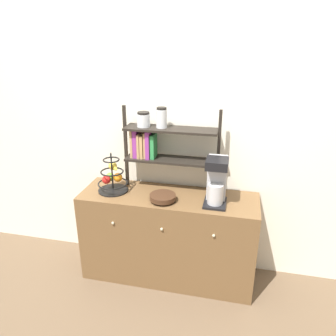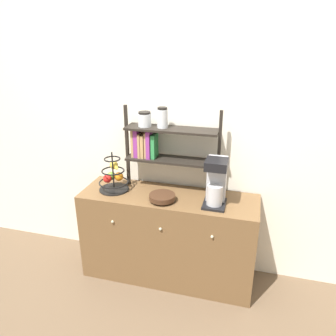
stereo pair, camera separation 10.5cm
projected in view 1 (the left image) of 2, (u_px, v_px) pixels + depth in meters
name	position (u px, v px, depth m)	size (l,w,h in m)	color
ground_plane	(162.00, 291.00, 2.77)	(12.00, 12.00, 0.00)	brown
wall_back	(176.00, 127.00, 2.74)	(7.00, 0.05, 2.60)	silver
sideboard	(168.00, 237.00, 2.83)	(1.46, 0.48, 0.79)	brown
coffee_maker	(216.00, 181.00, 2.50)	(0.17, 0.22, 0.38)	black
fruit_stand	(112.00, 178.00, 2.74)	(0.25, 0.25, 0.34)	black
wooden_bowl	(163.00, 197.00, 2.59)	(0.21, 0.21, 0.06)	#422819
shelf_hutch	(157.00, 140.00, 2.67)	(0.80, 0.20, 0.70)	black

